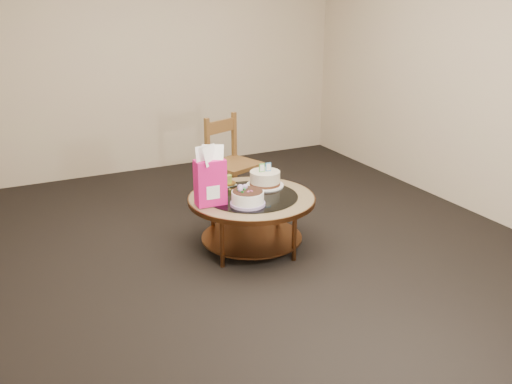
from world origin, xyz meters
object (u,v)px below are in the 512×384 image
cream_cake (265,179)px  decorated_cake (248,199)px  dining_chair (231,163)px  coffee_table (252,205)px  gift_bag (210,176)px

cream_cake → decorated_cake: bearing=-131.4°
cream_cake → dining_chair: 0.75m
coffee_table → dining_chair: (0.23, 0.92, 0.07)m
cream_cake → gift_bag: size_ratio=0.68×
cream_cake → dining_chair: dining_chair is taller
decorated_cake → gift_bag: bearing=150.0°
coffee_table → gift_bag: (-0.36, -0.02, 0.31)m
dining_chair → cream_cake: bearing=-112.5°
cream_cake → dining_chair: (0.03, 0.75, -0.07)m
coffee_table → decorated_cake: bearing=-124.8°
decorated_cake → cream_cake: (0.32, 0.33, 0.01)m
decorated_cake → dining_chair: dining_chair is taller
decorated_cake → dining_chair: (0.35, 1.08, -0.06)m
decorated_cake → gift_bag: 0.33m
coffee_table → dining_chair: 0.95m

